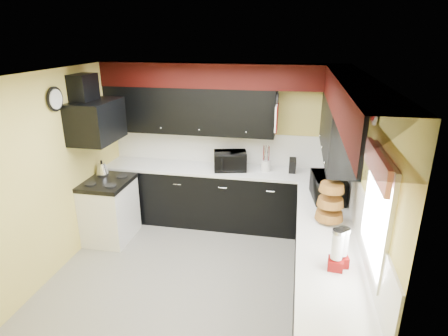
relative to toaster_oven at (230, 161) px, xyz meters
name	(u,v)px	position (x,y,z in m)	size (l,w,h in m)	color
ground	(196,279)	(-0.16, -1.48, -1.08)	(3.60, 3.60, 0.00)	gray
wall_back	(224,144)	(-0.16, 0.32, 0.17)	(3.60, 0.06, 2.50)	#E0C666
wall_right	(359,200)	(1.64, -1.48, 0.17)	(0.06, 3.60, 2.50)	#E0C666
wall_left	(52,176)	(-1.96, -1.48, 0.17)	(0.06, 3.60, 2.50)	#E0C666
ceiling	(190,74)	(-0.16, -1.48, 1.42)	(3.60, 3.60, 0.06)	white
cab_back	(220,198)	(-0.16, 0.02, -0.63)	(3.60, 0.60, 0.90)	black
cab_right	(324,278)	(1.34, -1.78, -0.63)	(0.60, 3.00, 0.90)	black
counter_back	(220,170)	(-0.16, 0.02, -0.16)	(3.62, 0.64, 0.04)	white
counter_right	(328,239)	(1.34, -1.78, -0.16)	(0.64, 3.02, 0.04)	white
splash_back	(224,148)	(-0.16, 0.31, 0.11)	(3.60, 0.02, 0.50)	white
splash_right	(357,205)	(1.63, -1.48, 0.11)	(0.02, 3.60, 0.50)	white
upper_back	(189,110)	(-0.66, 0.14, 0.72)	(2.60, 0.35, 0.70)	black
upper_right	(339,128)	(1.47, -0.58, 0.72)	(0.35, 1.80, 0.70)	black
soffit_back	(221,75)	(-0.16, 0.14, 1.24)	(3.60, 0.36, 0.35)	black
soffit_right	(355,99)	(1.46, -1.66, 1.24)	(0.36, 3.24, 0.35)	black
stove	(110,211)	(-1.66, -0.73, -0.65)	(0.60, 0.75, 0.86)	white
cooktop	(107,182)	(-1.66, -0.73, -0.19)	(0.62, 0.77, 0.06)	black
hood	(96,121)	(-1.71, -0.73, 0.70)	(0.50, 0.78, 0.55)	black
hood_duct	(84,89)	(-1.84, -0.73, 1.12)	(0.24, 0.40, 0.40)	black
window	(377,212)	(1.63, -2.38, 0.47)	(0.03, 0.86, 0.96)	white
valance	(377,164)	(1.57, -2.38, 0.87)	(0.04, 0.88, 0.20)	red
pan_top	(277,101)	(0.66, 0.07, 0.92)	(0.03, 0.22, 0.40)	black
pan_mid	(276,120)	(0.66, -0.06, 0.67)	(0.03, 0.28, 0.46)	black
pan_low	(277,118)	(0.66, 0.20, 0.64)	(0.03, 0.24, 0.42)	black
cut_board	(276,118)	(0.67, -0.18, 0.72)	(0.03, 0.26, 0.35)	white
baskets	(330,202)	(1.36, -1.43, 0.10)	(0.27, 0.27, 0.50)	brown
clock	(55,99)	(-1.93, -1.23, 1.07)	(0.03, 0.30, 0.30)	black
deco_plate	(375,112)	(1.61, -1.83, 1.17)	(0.03, 0.24, 0.24)	white
toaster_oven	(230,161)	(0.00, 0.00, 0.00)	(0.48, 0.40, 0.28)	black
microwave	(328,187)	(1.39, -0.81, 0.01)	(0.56, 0.38, 0.31)	black
utensil_crock	(266,166)	(0.54, 0.06, -0.06)	(0.15, 0.15, 0.16)	silver
knife_block	(292,166)	(0.93, 0.04, -0.03)	(0.10, 0.14, 0.22)	black
kettle	(102,169)	(-1.84, -0.51, -0.08)	(0.19, 0.19, 0.17)	#B8B7BD
dispenser_a	(337,252)	(1.36, -2.33, 0.03)	(0.13, 0.13, 0.35)	#620808
dispenser_b	(342,249)	(1.41, -2.27, 0.03)	(0.12, 0.12, 0.33)	#640F07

